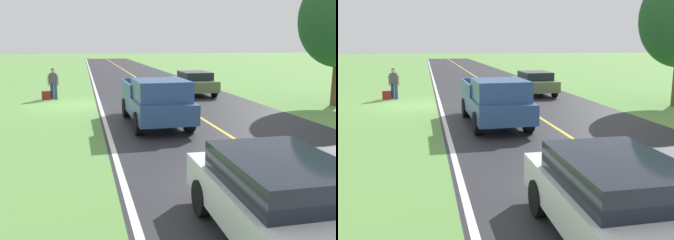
% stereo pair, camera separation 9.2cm
% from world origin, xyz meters
% --- Properties ---
extents(ground_plane, '(200.00, 200.00, 0.00)m').
position_xyz_m(ground_plane, '(0.00, 0.00, 0.00)').
color(ground_plane, '#609347').
extents(road_surface, '(8.36, 120.00, 0.00)m').
position_xyz_m(road_surface, '(-5.22, 0.00, 0.00)').
color(road_surface, '#28282D').
rests_on(road_surface, ground).
extents(lane_edge_line, '(0.16, 117.60, 0.00)m').
position_xyz_m(lane_edge_line, '(-1.21, 0.00, 0.01)').
color(lane_edge_line, silver).
rests_on(lane_edge_line, ground).
extents(lane_centre_line, '(0.14, 117.60, 0.00)m').
position_xyz_m(lane_centre_line, '(-5.22, 0.00, 0.01)').
color(lane_centre_line, gold).
rests_on(lane_centre_line, ground).
extents(hitchhiker_walking, '(0.62, 0.52, 1.75)m').
position_xyz_m(hitchhiker_walking, '(1.20, -2.48, 0.98)').
color(hitchhiker_walking, navy).
rests_on(hitchhiker_walking, ground).
extents(suitcase_carried, '(0.47, 0.22, 0.47)m').
position_xyz_m(suitcase_carried, '(1.63, -2.42, 0.24)').
color(suitcase_carried, maroon).
rests_on(suitcase_carried, ground).
extents(pickup_truck_passing, '(2.16, 5.43, 1.82)m').
position_xyz_m(pickup_truck_passing, '(-3.11, 5.48, 0.97)').
color(pickup_truck_passing, '#2D4C84').
rests_on(pickup_truck_passing, ground).
extents(sedan_ahead_same_lane, '(1.96, 4.41, 1.41)m').
position_xyz_m(sedan_ahead_same_lane, '(-3.30, 14.62, 0.75)').
color(sedan_ahead_same_lane, silver).
rests_on(sedan_ahead_same_lane, ground).
extents(sedan_near_oncoming, '(1.94, 4.41, 1.41)m').
position_xyz_m(sedan_near_oncoming, '(-7.08, -2.68, 0.75)').
color(sedan_near_oncoming, '#66754C').
rests_on(sedan_near_oncoming, ground).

